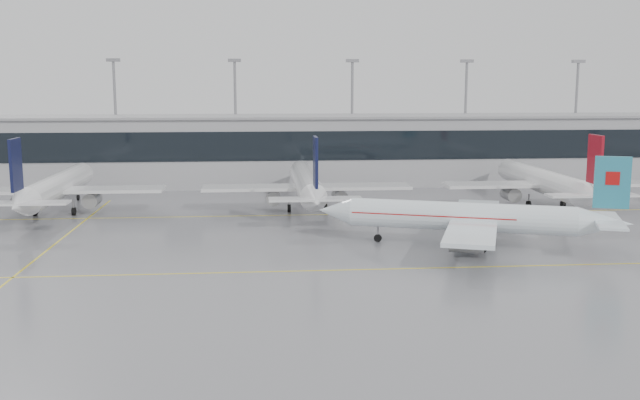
{
  "coord_description": "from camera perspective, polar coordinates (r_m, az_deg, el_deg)",
  "views": [
    {
      "loc": [
        -6.9,
        -66.98,
        17.86
      ],
      "look_at": [
        0.0,
        12.0,
        5.0
      ],
      "focal_mm": 40.0,
      "sensor_mm": 36.0,
      "label": 1
    }
  ],
  "objects": [
    {
      "name": "taxi_line_cross",
      "position": [
        87.02,
        -20.3,
        -3.21
      ],
      "size": [
        0.25,
        60.0,
        0.01
      ],
      "primitive_type": "cube",
      "color": "yellow",
      "rests_on": "ground"
    },
    {
      "name": "ground",
      "position": [
        69.66,
        0.86,
        -5.64
      ],
      "size": [
        320.0,
        320.0,
        0.0
      ],
      "primitive_type": "plane",
      "color": "gray",
      "rests_on": "ground"
    },
    {
      "name": "parked_jet_c",
      "position": [
        101.89,
        -1.06,
        1.23
      ],
      "size": [
        29.64,
        36.96,
        11.72
      ],
      "rotation": [
        0.0,
        0.0,
        1.57
      ],
      "color": "silver",
      "rests_on": "ground"
    },
    {
      "name": "terminal_roof",
      "position": [
        129.29,
        -1.94,
        6.7
      ],
      "size": [
        182.0,
        16.0,
        0.4
      ],
      "primitive_type": "cube",
      "color": "gray",
      "rests_on": "ground"
    },
    {
      "name": "light_masts",
      "position": [
        135.23,
        -2.08,
        7.3
      ],
      "size": [
        156.4,
        1.0,
        22.6
      ],
      "color": "gray",
      "rests_on": "ground"
    },
    {
      "name": "terminal",
      "position": [
        129.71,
        -1.93,
        3.96
      ],
      "size": [
        180.0,
        15.0,
        12.0
      ],
      "primitive_type": "cube",
      "color": "#9D9EA1",
      "rests_on": "ground"
    },
    {
      "name": "terminal_glass",
      "position": [
        122.07,
        -1.74,
        4.34
      ],
      "size": [
        180.0,
        0.2,
        5.0
      ],
      "primitive_type": "cube",
      "color": "black",
      "rests_on": "ground"
    },
    {
      "name": "taxi_line_north",
      "position": [
        98.85,
        -0.91,
        -1.19
      ],
      "size": [
        120.0,
        0.25,
        0.01
      ],
      "primitive_type": "cube",
      "color": "yellow",
      "rests_on": "ground"
    },
    {
      "name": "taxi_line_main",
      "position": [
        69.66,
        0.86,
        -5.64
      ],
      "size": [
        120.0,
        0.25,
        0.01
      ],
      "primitive_type": "cube",
      "color": "yellow",
      "rests_on": "ground"
    },
    {
      "name": "parked_jet_d",
      "position": [
        109.95,
        17.46,
        1.4
      ],
      "size": [
        29.64,
        36.96,
        11.72
      ],
      "rotation": [
        0.0,
        0.0,
        1.57
      ],
      "color": "silver",
      "rests_on": "ground"
    },
    {
      "name": "air_canada_jet",
      "position": [
        80.46,
        12.11,
        -1.42
      ],
      "size": [
        33.27,
        26.71,
        10.51
      ],
      "rotation": [
        0.0,
        0.0,
        2.8
      ],
      "color": "white",
      "rests_on": "ground"
    },
    {
      "name": "parked_jet_b",
      "position": [
        105.47,
        -20.4,
        0.92
      ],
      "size": [
        29.64,
        36.96,
        11.72
      ],
      "rotation": [
        0.0,
        0.0,
        1.57
      ],
      "color": "silver",
      "rests_on": "ground"
    }
  ]
}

